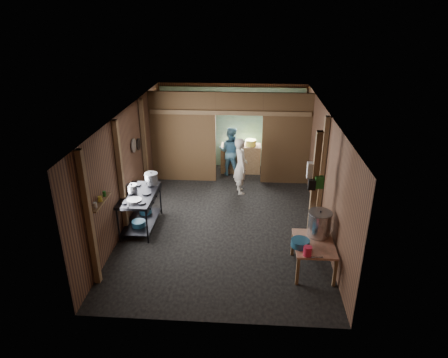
# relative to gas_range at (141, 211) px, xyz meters

# --- Properties ---
(floor) EXTENTS (4.50, 7.00, 0.00)m
(floor) POSITION_rel_gas_range_xyz_m (1.88, 0.60, -0.43)
(floor) COLOR black
(floor) RESTS_ON ground
(ceiling) EXTENTS (4.50, 7.00, 0.00)m
(ceiling) POSITION_rel_gas_range_xyz_m (1.88, 0.60, 2.17)
(ceiling) COLOR black
(ceiling) RESTS_ON ground
(wall_back) EXTENTS (4.50, 0.00, 2.60)m
(wall_back) POSITION_rel_gas_range_xyz_m (1.88, 4.10, 0.87)
(wall_back) COLOR brown
(wall_back) RESTS_ON ground
(wall_front) EXTENTS (4.50, 0.00, 2.60)m
(wall_front) POSITION_rel_gas_range_xyz_m (1.88, -2.90, 0.87)
(wall_front) COLOR brown
(wall_front) RESTS_ON ground
(wall_left) EXTENTS (0.00, 7.00, 2.60)m
(wall_left) POSITION_rel_gas_range_xyz_m (-0.37, 0.60, 0.87)
(wall_left) COLOR brown
(wall_left) RESTS_ON ground
(wall_right) EXTENTS (0.00, 7.00, 2.60)m
(wall_right) POSITION_rel_gas_range_xyz_m (4.13, 0.60, 0.87)
(wall_right) COLOR brown
(wall_right) RESTS_ON ground
(partition_left) EXTENTS (1.85, 0.10, 2.60)m
(partition_left) POSITION_rel_gas_range_xyz_m (0.55, 2.80, 0.87)
(partition_left) COLOR brown
(partition_left) RESTS_ON floor
(partition_right) EXTENTS (1.35, 0.10, 2.60)m
(partition_right) POSITION_rel_gas_range_xyz_m (3.46, 2.80, 0.87)
(partition_right) COLOR brown
(partition_right) RESTS_ON floor
(partition_header) EXTENTS (1.30, 0.10, 0.60)m
(partition_header) POSITION_rel_gas_range_xyz_m (2.13, 2.80, 1.87)
(partition_header) COLOR brown
(partition_header) RESTS_ON wall_back
(turquoise_panel) EXTENTS (4.40, 0.06, 2.50)m
(turquoise_panel) POSITION_rel_gas_range_xyz_m (1.88, 4.04, 0.82)
(turquoise_panel) COLOR #87BAB5
(turquoise_panel) RESTS_ON wall_back
(back_counter) EXTENTS (1.20, 0.50, 0.85)m
(back_counter) POSITION_rel_gas_range_xyz_m (2.18, 3.55, -0.00)
(back_counter) COLOR olive
(back_counter) RESTS_ON floor
(wall_clock) EXTENTS (0.20, 0.03, 0.20)m
(wall_clock) POSITION_rel_gas_range_xyz_m (2.13, 4.00, 1.47)
(wall_clock) COLOR silver
(wall_clock) RESTS_ON wall_back
(post_left_a) EXTENTS (0.10, 0.12, 2.60)m
(post_left_a) POSITION_rel_gas_range_xyz_m (-0.30, -2.00, 0.87)
(post_left_a) COLOR olive
(post_left_a) RESTS_ON floor
(post_left_b) EXTENTS (0.10, 0.12, 2.60)m
(post_left_b) POSITION_rel_gas_range_xyz_m (-0.30, -0.20, 0.87)
(post_left_b) COLOR olive
(post_left_b) RESTS_ON floor
(post_left_c) EXTENTS (0.10, 0.12, 2.60)m
(post_left_c) POSITION_rel_gas_range_xyz_m (-0.30, 1.80, 0.87)
(post_left_c) COLOR olive
(post_left_c) RESTS_ON floor
(post_right) EXTENTS (0.10, 0.12, 2.60)m
(post_right) POSITION_rel_gas_range_xyz_m (4.06, 0.40, 0.87)
(post_right) COLOR olive
(post_right) RESTS_ON floor
(post_free) EXTENTS (0.12, 0.12, 2.60)m
(post_free) POSITION_rel_gas_range_xyz_m (3.73, -0.70, 0.87)
(post_free) COLOR olive
(post_free) RESTS_ON floor
(cross_beam) EXTENTS (4.40, 0.12, 0.12)m
(cross_beam) POSITION_rel_gas_range_xyz_m (1.88, 2.75, 1.62)
(cross_beam) COLOR olive
(cross_beam) RESTS_ON wall_left
(pan_lid_big) EXTENTS (0.03, 0.34, 0.34)m
(pan_lid_big) POSITION_rel_gas_range_xyz_m (-0.33, 1.00, 1.22)
(pan_lid_big) COLOR gray
(pan_lid_big) RESTS_ON wall_left
(pan_lid_small) EXTENTS (0.03, 0.30, 0.30)m
(pan_lid_small) POSITION_rel_gas_range_xyz_m (-0.33, 1.40, 1.12)
(pan_lid_small) COLOR black
(pan_lid_small) RESTS_ON wall_left
(wall_shelf) EXTENTS (0.14, 0.80, 0.03)m
(wall_shelf) POSITION_rel_gas_range_xyz_m (-0.27, -1.50, 0.97)
(wall_shelf) COLOR olive
(wall_shelf) RESTS_ON wall_left
(jar_white) EXTENTS (0.07, 0.07, 0.10)m
(jar_white) POSITION_rel_gas_range_xyz_m (-0.27, -1.75, 1.04)
(jar_white) COLOR silver
(jar_white) RESTS_ON wall_shelf
(jar_yellow) EXTENTS (0.08, 0.08, 0.10)m
(jar_yellow) POSITION_rel_gas_range_xyz_m (-0.27, -1.50, 1.04)
(jar_yellow) COLOR yellow
(jar_yellow) RESTS_ON wall_shelf
(jar_green) EXTENTS (0.06, 0.06, 0.10)m
(jar_green) POSITION_rel_gas_range_xyz_m (-0.27, -1.28, 1.04)
(jar_green) COLOR #1B601F
(jar_green) RESTS_ON wall_shelf
(bag_white) EXTENTS (0.22, 0.15, 0.32)m
(bag_white) POSITION_rel_gas_range_xyz_m (3.68, -0.62, 1.35)
(bag_white) COLOR silver
(bag_white) RESTS_ON post_free
(bag_green) EXTENTS (0.16, 0.12, 0.24)m
(bag_green) POSITION_rel_gas_range_xyz_m (3.80, -0.76, 1.17)
(bag_green) COLOR #1B601F
(bag_green) RESTS_ON post_free
(bag_black) EXTENTS (0.14, 0.10, 0.20)m
(bag_black) POSITION_rel_gas_range_xyz_m (3.66, -0.78, 1.12)
(bag_black) COLOR black
(bag_black) RESTS_ON post_free
(gas_range) EXTENTS (0.74, 1.45, 0.85)m
(gas_range) POSITION_rel_gas_range_xyz_m (0.00, 0.00, 0.00)
(gas_range) COLOR black
(gas_range) RESTS_ON floor
(prep_table) EXTENTS (0.74, 1.02, 0.60)m
(prep_table) POSITION_rel_gas_range_xyz_m (3.71, -1.36, -0.12)
(prep_table) COLOR tan
(prep_table) RESTS_ON floor
(stove_pot_large) EXTENTS (0.40, 0.40, 0.32)m
(stove_pot_large) POSITION_rel_gas_range_xyz_m (0.17, 0.51, 0.56)
(stove_pot_large) COLOR #B3B3B9
(stove_pot_large) RESTS_ON gas_range
(stove_pot_med) EXTENTS (0.33, 0.33, 0.22)m
(stove_pot_med) POSITION_rel_gas_range_xyz_m (-0.17, 0.04, 0.52)
(stove_pot_med) COLOR #B3B3B9
(stove_pot_med) RESTS_ON gas_range
(frying_pan) EXTENTS (0.46, 0.61, 0.07)m
(frying_pan) POSITION_rel_gas_range_xyz_m (0.00, -0.38, 0.45)
(frying_pan) COLOR gray
(frying_pan) RESTS_ON gas_range
(blue_tub_front) EXTENTS (0.30, 0.30, 0.13)m
(blue_tub_front) POSITION_rel_gas_range_xyz_m (0.00, -0.24, -0.20)
(blue_tub_front) COLOR navy
(blue_tub_front) RESTS_ON gas_range
(blue_tub_back) EXTENTS (0.29, 0.29, 0.12)m
(blue_tub_back) POSITION_rel_gas_range_xyz_m (0.00, 0.37, -0.20)
(blue_tub_back) COLOR navy
(blue_tub_back) RESTS_ON gas_range
(stock_pot) EXTENTS (0.48, 0.48, 0.53)m
(stock_pot) POSITION_rel_gas_range_xyz_m (3.82, -1.08, 0.42)
(stock_pot) COLOR #B3B3B9
(stock_pot) RESTS_ON prep_table
(wash_basin) EXTENTS (0.41, 0.41, 0.13)m
(wash_basin) POSITION_rel_gas_range_xyz_m (3.43, -1.49, 0.24)
(wash_basin) COLOR navy
(wash_basin) RESTS_ON prep_table
(pink_bucket) EXTENTS (0.17, 0.17, 0.18)m
(pink_bucket) POSITION_rel_gas_range_xyz_m (3.53, -1.79, 0.27)
(pink_bucket) COLOR red
(pink_bucket) RESTS_ON prep_table
(knife) EXTENTS (0.30, 0.06, 0.01)m
(knife) POSITION_rel_gas_range_xyz_m (3.65, -1.85, 0.18)
(knife) COLOR #B3B3B9
(knife) RESTS_ON prep_table
(yellow_tub) EXTENTS (0.32, 0.32, 0.18)m
(yellow_tub) POSITION_rel_gas_range_xyz_m (2.47, 3.55, 0.51)
(yellow_tub) COLOR yellow
(yellow_tub) RESTS_ON back_counter
(red_cup) EXTENTS (0.11, 0.11, 0.13)m
(red_cup) POSITION_rel_gas_range_xyz_m (1.91, 3.55, 0.49)
(red_cup) COLOR #B61912
(red_cup) RESTS_ON back_counter
(cook) EXTENTS (0.49, 0.64, 1.55)m
(cook) POSITION_rel_gas_range_xyz_m (2.22, 2.04, 0.35)
(cook) COLOR beige
(cook) RESTS_ON floor
(worker_back) EXTENTS (0.84, 0.73, 1.48)m
(worker_back) POSITION_rel_gas_range_xyz_m (1.88, 3.28, 0.31)
(worker_back) COLOR teal
(worker_back) RESTS_ON floor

